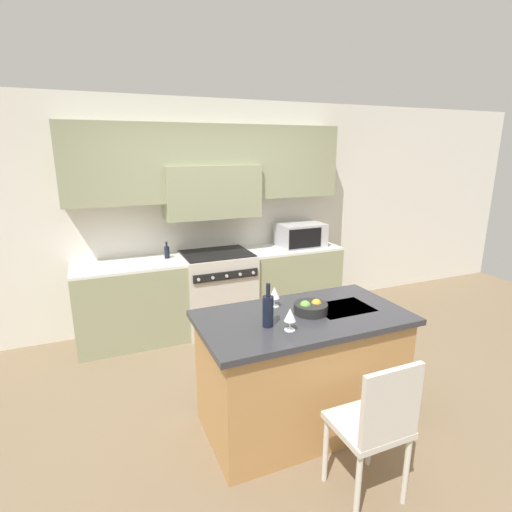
{
  "coord_description": "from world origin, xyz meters",
  "views": [
    {
      "loc": [
        -1.34,
        -2.76,
        2.13
      ],
      "look_at": [
        0.03,
        0.48,
        1.18
      ],
      "focal_mm": 28.0,
      "sensor_mm": 36.0,
      "label": 1
    }
  ],
  "objects_px": {
    "island_chair": "(376,423)",
    "wine_glass_near": "(290,316)",
    "range_stove": "(218,291)",
    "oil_bottle_on_counter": "(167,252)",
    "wine_bottle": "(268,310)",
    "wine_glass_far": "(274,293)",
    "microwave": "(300,235)",
    "fruit_bowl": "(311,308)"
  },
  "relations": [
    {
      "from": "wine_bottle",
      "to": "wine_glass_near",
      "type": "bearing_deg",
      "value": -47.25
    },
    {
      "from": "microwave",
      "to": "oil_bottle_on_counter",
      "type": "bearing_deg",
      "value": 177.69
    },
    {
      "from": "range_stove",
      "to": "island_chair",
      "type": "distance_m",
      "value": 2.79
    },
    {
      "from": "wine_bottle",
      "to": "fruit_bowl",
      "type": "bearing_deg",
      "value": 12.36
    },
    {
      "from": "island_chair",
      "to": "fruit_bowl",
      "type": "distance_m",
      "value": 0.93
    },
    {
      "from": "island_chair",
      "to": "wine_glass_near",
      "type": "bearing_deg",
      "value": 112.66
    },
    {
      "from": "island_chair",
      "to": "oil_bottle_on_counter",
      "type": "height_order",
      "value": "oil_bottle_on_counter"
    },
    {
      "from": "microwave",
      "to": "island_chair",
      "type": "height_order",
      "value": "microwave"
    },
    {
      "from": "range_stove",
      "to": "fruit_bowl",
      "type": "xyz_separation_m",
      "value": [
        0.12,
        -1.95,
        0.5
      ]
    },
    {
      "from": "wine_bottle",
      "to": "wine_glass_near",
      "type": "distance_m",
      "value": 0.16
    },
    {
      "from": "range_stove",
      "to": "wine_glass_near",
      "type": "height_order",
      "value": "wine_glass_near"
    },
    {
      "from": "wine_glass_near",
      "to": "fruit_bowl",
      "type": "distance_m",
      "value": 0.36
    },
    {
      "from": "range_stove",
      "to": "wine_glass_far",
      "type": "relative_size",
      "value": 5.86
    },
    {
      "from": "wine_bottle",
      "to": "wine_glass_far",
      "type": "bearing_deg",
      "value": 57.47
    },
    {
      "from": "island_chair",
      "to": "wine_glass_far",
      "type": "relative_size",
      "value": 6.07
    },
    {
      "from": "range_stove",
      "to": "oil_bottle_on_counter",
      "type": "height_order",
      "value": "oil_bottle_on_counter"
    },
    {
      "from": "microwave",
      "to": "wine_glass_near",
      "type": "height_order",
      "value": "microwave"
    },
    {
      "from": "wine_glass_far",
      "to": "fruit_bowl",
      "type": "bearing_deg",
      "value": -48.55
    },
    {
      "from": "wine_glass_near",
      "to": "wine_glass_far",
      "type": "relative_size",
      "value": 1.0
    },
    {
      "from": "microwave",
      "to": "fruit_bowl",
      "type": "distance_m",
      "value": 2.22
    },
    {
      "from": "fruit_bowl",
      "to": "range_stove",
      "type": "bearing_deg",
      "value": 93.65
    },
    {
      "from": "wine_bottle",
      "to": "oil_bottle_on_counter",
      "type": "bearing_deg",
      "value": 97.92
    },
    {
      "from": "wine_glass_far",
      "to": "oil_bottle_on_counter",
      "type": "bearing_deg",
      "value": 105.14
    },
    {
      "from": "microwave",
      "to": "wine_glass_near",
      "type": "xyz_separation_m",
      "value": [
        -1.29,
        -2.18,
        -0.02
      ]
    },
    {
      "from": "wine_glass_near",
      "to": "range_stove",
      "type": "bearing_deg",
      "value": 85.81
    },
    {
      "from": "wine_bottle",
      "to": "oil_bottle_on_counter",
      "type": "relative_size",
      "value": 1.63
    },
    {
      "from": "microwave",
      "to": "island_chair",
      "type": "xyz_separation_m",
      "value": [
        -1.03,
        -2.8,
        -0.5
      ]
    },
    {
      "from": "island_chair",
      "to": "microwave",
      "type": "bearing_deg",
      "value": 69.83
    },
    {
      "from": "range_stove",
      "to": "oil_bottle_on_counter",
      "type": "distance_m",
      "value": 0.77
    },
    {
      "from": "wine_bottle",
      "to": "oil_bottle_on_counter",
      "type": "distance_m",
      "value": 2.15
    },
    {
      "from": "fruit_bowl",
      "to": "oil_bottle_on_counter",
      "type": "xyz_separation_m",
      "value": [
        -0.69,
        2.04,
        0.02
      ]
    },
    {
      "from": "range_stove",
      "to": "fruit_bowl",
      "type": "distance_m",
      "value": 2.02
    },
    {
      "from": "wine_bottle",
      "to": "island_chair",
      "type": "bearing_deg",
      "value": -63.51
    },
    {
      "from": "range_stove",
      "to": "wine_glass_far",
      "type": "distance_m",
      "value": 1.83
    },
    {
      "from": "microwave",
      "to": "wine_glass_far",
      "type": "bearing_deg",
      "value": -124.51
    },
    {
      "from": "range_stove",
      "to": "wine_glass_far",
      "type": "bearing_deg",
      "value": -92.36
    },
    {
      "from": "wine_glass_near",
      "to": "oil_bottle_on_counter",
      "type": "bearing_deg",
      "value": 100.24
    },
    {
      "from": "range_stove",
      "to": "microwave",
      "type": "distance_m",
      "value": 1.28
    },
    {
      "from": "microwave",
      "to": "fruit_bowl",
      "type": "height_order",
      "value": "microwave"
    },
    {
      "from": "island_chair",
      "to": "wine_bottle",
      "type": "relative_size",
      "value": 3.1
    },
    {
      "from": "wine_bottle",
      "to": "fruit_bowl",
      "type": "relative_size",
      "value": 1.23
    },
    {
      "from": "wine_bottle",
      "to": "wine_glass_near",
      "type": "relative_size",
      "value": 1.96
    }
  ]
}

